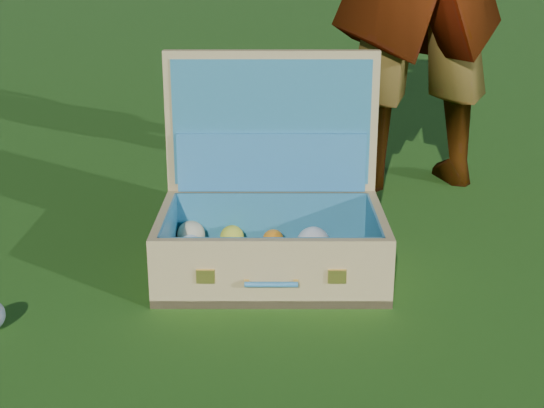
% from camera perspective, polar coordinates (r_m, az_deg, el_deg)
% --- Properties ---
extents(ground, '(60.00, 60.00, 0.00)m').
position_cam_1_polar(ground, '(1.73, -0.39, -6.98)').
color(ground, '#215114').
rests_on(ground, ground).
extents(suitcase, '(0.54, 0.42, 0.51)m').
position_cam_1_polar(suitcase, '(1.84, -0.16, -0.43)').
color(suitcase, tan).
rests_on(suitcase, ground).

